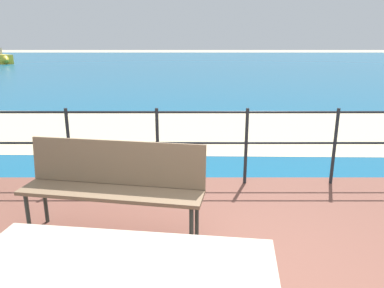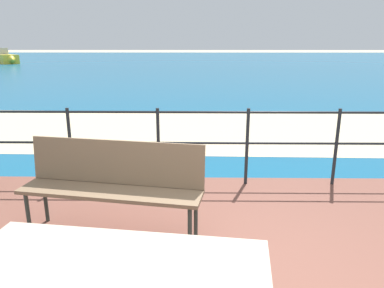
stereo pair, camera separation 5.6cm
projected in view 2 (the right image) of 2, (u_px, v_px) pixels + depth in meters
name	position (u px, v px, depth m)	size (l,w,h in m)	color
sea_water	(198.00, 61.00, 41.09)	(90.00, 90.00, 0.01)	#145B84
beach_strip	(200.00, 129.00, 8.26)	(54.00, 4.26, 0.01)	beige
park_bench	(113.00, 179.00, 3.47)	(1.83, 0.72, 0.93)	#7A6047
railing_fence	(203.00, 137.00, 4.70)	(5.94, 0.04, 1.04)	#1E2328
boat_near	(4.00, 58.00, 36.30)	(4.50, 4.72, 1.54)	yellow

